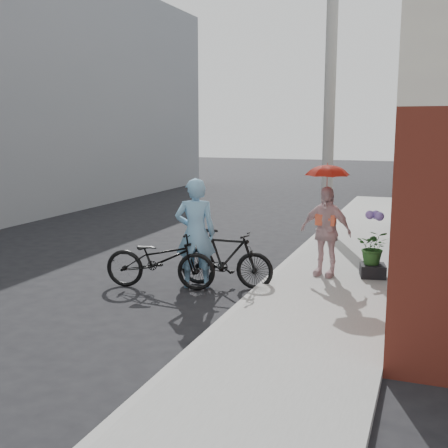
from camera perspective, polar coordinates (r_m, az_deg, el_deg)
The scene contains 11 objects.
ground at distance 9.35m, azimuth -3.19°, elevation -7.53°, with size 80.00×80.00×0.00m, color black.
sidewalk at distance 10.64m, azimuth 11.71°, elevation -5.24°, with size 2.20×24.00×0.12m, color gray.
curb at distance 10.86m, azimuth 5.64°, elevation -4.76°, with size 0.12×24.00×0.12m, color #9E9E99.
utility_pole at distance 14.40m, azimuth 10.69°, elevation 12.51°, with size 0.28×0.28×7.00m, color #9E9E99.
officer at distance 9.76m, azimuth -2.91°, elevation -0.96°, with size 0.70×0.46×1.93m, color #74ABCF.
bike_left at distance 9.83m, azimuth -6.50°, elevation -3.61°, with size 0.68×1.96×1.03m, color black.
bike_right at distance 9.85m, azimuth 0.19°, elevation -3.51°, with size 0.48×1.71×1.03m, color black.
kimono_woman at distance 10.26m, azimuth 10.27°, elevation -0.74°, with size 0.95×0.40×1.63m, color beige.
parasol at distance 10.12m, azimuth 10.47°, elevation 5.66°, with size 0.76×0.76×0.67m, color red.
planter at distance 10.49m, azimuth 14.87°, elevation -4.59°, with size 0.44×0.44×0.23m, color black.
potted_plant at distance 10.39m, azimuth 14.97°, elevation -2.29°, with size 0.57×0.49×0.63m, color #295923.
Camera 1 is at (3.59, -8.17, 2.79)m, focal length 45.00 mm.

